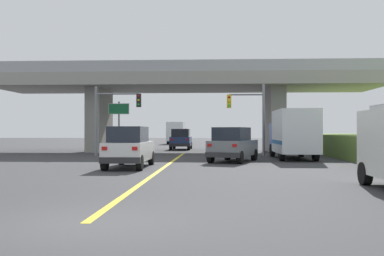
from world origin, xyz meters
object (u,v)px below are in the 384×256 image
box_truck (293,134)px  traffic_signal_farside (112,111)px  traffic_signal_nearside (251,111)px  sedan_oncoming (181,139)px  semi_truck_distant (176,133)px  suv_lead (129,147)px  suv_crossing (233,145)px  highway_sign (119,115)px

box_truck → traffic_signal_farside: traffic_signal_farside is taller
box_truck → traffic_signal_nearside: bearing=124.0°
box_truck → sedan_oncoming: 17.16m
traffic_signal_farside → semi_truck_distant: traffic_signal_farside is taller
semi_truck_distant → box_truck: bearing=-73.2°
suv_lead → traffic_signal_farside: traffic_signal_farside is taller
suv_lead → semi_truck_distant: size_ratio=0.69×
sedan_oncoming → traffic_signal_nearside: bearing=-62.5°
box_truck → traffic_signal_farside: size_ratio=1.34×
suv_crossing → sedan_oncoming: (-4.37, 17.66, 0.00)m
highway_sign → suv_lead: bearing=-76.0°
semi_truck_distant → traffic_signal_nearside: bearing=-75.5°
box_truck → sedan_oncoming: (-8.35, 14.98, -0.62)m
highway_sign → sedan_oncoming: bearing=52.0°
suv_lead → traffic_signal_nearside: size_ratio=0.92×
suv_lead → semi_truck_distant: 41.96m
traffic_signal_nearside → semi_truck_distant: size_ratio=0.75×
suv_crossing → traffic_signal_farside: traffic_signal_farside is taller
traffic_signal_nearside → sedan_oncoming: bearing=117.5°
sedan_oncoming → highway_sign: highway_sign is taller
sedan_oncoming → traffic_signal_farside: bearing=-108.4°
suv_crossing → box_truck: box_truck is taller
box_truck → semi_truck_distant: 36.33m
suv_lead → highway_sign: bearing=104.0°
traffic_signal_farside → suv_crossing: bearing=-33.0°
box_truck → sedan_oncoming: bearing=119.1°
box_truck → traffic_signal_farside: 12.82m
traffic_signal_nearside → semi_truck_distant: traffic_signal_nearside is taller
traffic_signal_farside → semi_truck_distant: bearing=86.6°
box_truck → semi_truck_distant: bearing=106.8°
suv_lead → box_truck: 11.70m
suv_crossing → sedan_oncoming: size_ratio=1.01×
semi_truck_distant → suv_lead: bearing=-88.3°
suv_lead → traffic_signal_farside: (-3.16, 9.96, 2.26)m
box_truck → highway_sign: highway_sign is taller
highway_sign → semi_truck_distant: 26.20m
suv_crossing → traffic_signal_nearside: (1.56, 6.26, 2.26)m
suv_crossing → box_truck: 4.83m
traffic_signal_nearside → highway_sign: bearing=154.3°
suv_lead → suv_crossing: size_ratio=1.03×
box_truck → traffic_signal_nearside: (-2.42, 3.58, 1.64)m
traffic_signal_nearside → traffic_signal_farside: bearing=-175.5°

